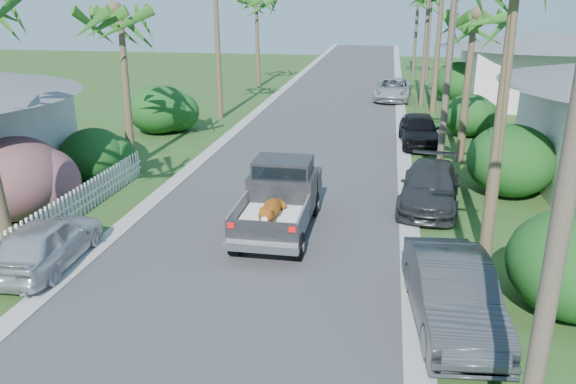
% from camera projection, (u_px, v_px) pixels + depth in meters
% --- Properties ---
extents(ground, '(120.00, 120.00, 0.00)m').
position_uv_depth(ground, '(196.00, 355.00, 10.99)').
color(ground, '#2C4A1B').
rests_on(ground, ground).
extents(road, '(8.00, 100.00, 0.02)m').
position_uv_depth(road, '(329.00, 112.00, 34.23)').
color(road, '#38383A').
rests_on(road, ground).
extents(curb_left, '(0.60, 100.00, 0.06)m').
position_uv_depth(curb_left, '(260.00, 109.00, 34.93)').
color(curb_left, '#A5A39E').
rests_on(curb_left, ground).
extents(curb_right, '(0.60, 100.00, 0.06)m').
position_uv_depth(curb_right, '(401.00, 114.00, 33.52)').
color(curb_right, '#A5A39E').
rests_on(curb_right, ground).
extents(pickup_truck, '(1.98, 5.12, 2.06)m').
position_uv_depth(pickup_truck, '(281.00, 195.00, 16.87)').
color(pickup_truck, black).
rests_on(pickup_truck, ground).
extents(parked_car_rn, '(2.00, 4.58, 1.47)m').
position_uv_depth(parked_car_rn, '(452.00, 294.00, 11.80)').
color(parked_car_rn, '#2F3235').
rests_on(parked_car_rn, ground).
extents(parked_car_rm, '(2.41, 4.81, 1.34)m').
position_uv_depth(parked_car_rm, '(430.00, 187.00, 18.65)').
color(parked_car_rm, '#282B2D').
rests_on(parked_car_rm, ground).
extents(parked_car_rf, '(1.95, 4.37, 1.46)m').
position_uv_depth(parked_car_rf, '(419.00, 130.00, 26.27)').
color(parked_car_rf, black).
rests_on(parked_car_rf, ground).
extents(parked_car_rd, '(2.66, 5.23, 1.42)m').
position_uv_depth(parked_car_rd, '(393.00, 90.00, 37.89)').
color(parked_car_rd, silver).
rests_on(parked_car_rd, ground).
extents(parked_car_ln, '(1.79, 3.95, 1.32)m').
position_uv_depth(parked_car_ln, '(47.00, 243.00, 14.42)').
color(parked_car_ln, silver).
rests_on(parked_car_ln, ground).
extents(palm_l_b, '(4.40, 4.40, 7.40)m').
position_uv_depth(palm_l_b, '(118.00, 10.00, 21.23)').
color(palm_l_b, brown).
rests_on(palm_l_b, ground).
extents(palm_r_b, '(4.40, 4.40, 7.20)m').
position_uv_depth(palm_r_b, '(474.00, 15.00, 21.90)').
color(palm_r_b, brown).
rests_on(palm_r_b, ground).
extents(shrub_l_b, '(3.00, 3.30, 2.60)m').
position_uv_depth(shrub_l_b, '(16.00, 179.00, 17.41)').
color(shrub_l_b, '#A61764').
rests_on(shrub_l_b, ground).
extents(shrub_l_c, '(2.40, 2.64, 2.00)m').
position_uv_depth(shrub_l_c, '(93.00, 155.00, 21.17)').
color(shrub_l_c, '#124219').
rests_on(shrub_l_c, ground).
extents(shrub_l_d, '(3.20, 3.52, 2.40)m').
position_uv_depth(shrub_l_d, '(159.00, 109.00, 28.64)').
color(shrub_l_d, '#124219').
rests_on(shrub_l_d, ground).
extents(shrub_r_a, '(2.80, 3.08, 2.30)m').
position_uv_depth(shrub_r_a, '(573.00, 265.00, 12.16)').
color(shrub_r_a, '#124219').
rests_on(shrub_r_a, ground).
extents(shrub_r_b, '(3.00, 3.30, 2.50)m').
position_uv_depth(shrub_r_b, '(511.00, 160.00, 19.53)').
color(shrub_r_b, '#124219').
rests_on(shrub_r_b, ground).
extents(shrub_r_c, '(2.60, 2.86, 2.10)m').
position_uv_depth(shrub_r_c, '(469.00, 115.00, 28.01)').
color(shrub_r_c, '#124219').
rests_on(shrub_r_c, ground).
extents(shrub_r_d, '(3.20, 3.52, 2.60)m').
position_uv_depth(shrub_r_d, '(458.00, 82.00, 37.15)').
color(shrub_r_d, '#124219').
rests_on(shrub_r_d, ground).
extents(picket_fence, '(0.10, 11.00, 1.00)m').
position_uv_depth(picket_fence, '(64.00, 212.00, 16.92)').
color(picket_fence, white).
rests_on(picket_fence, ground).
extents(house_right_far, '(9.00, 8.00, 4.60)m').
position_uv_depth(house_right_far, '(539.00, 71.00, 36.06)').
color(house_right_far, silver).
rests_on(house_right_far, ground).
extents(utility_pole_a, '(1.60, 0.26, 9.00)m').
position_uv_depth(utility_pole_a, '(569.00, 178.00, 6.70)').
color(utility_pole_a, brown).
rests_on(utility_pole_a, ground).
extents(utility_pole_b, '(1.60, 0.26, 9.00)m').
position_uv_depth(utility_pole_b, '(450.00, 55.00, 20.64)').
color(utility_pole_b, brown).
rests_on(utility_pole_b, ground).
extents(utility_pole_c, '(1.60, 0.26, 9.00)m').
position_uv_depth(utility_pole_c, '(426.00, 32.00, 34.59)').
color(utility_pole_c, brown).
rests_on(utility_pole_c, ground).
extents(utility_pole_d, '(1.60, 0.26, 9.00)m').
position_uv_depth(utility_pole_d, '(417.00, 22.00, 48.54)').
color(utility_pole_d, brown).
rests_on(utility_pole_d, ground).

